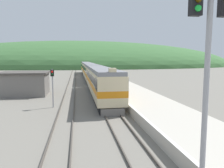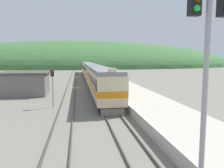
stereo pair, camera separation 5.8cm
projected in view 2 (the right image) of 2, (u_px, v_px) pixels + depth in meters
name	position (u px, v px, depth m)	size (l,w,h in m)	color
track_main	(87.00, 75.00, 71.13)	(1.52, 180.00, 0.16)	#4C443D
track_siding	(74.00, 75.00, 70.45)	(1.52, 180.00, 0.16)	#4C443D
platform	(109.00, 79.00, 52.14)	(5.31, 140.00, 0.90)	#BCB5A5
distant_hills	(82.00, 66.00, 149.06)	(215.05, 96.77, 33.87)	#3D6B38
station_shed	(25.00, 83.00, 32.06)	(6.96, 5.95, 3.40)	slate
express_train_lead_car	(101.00, 81.00, 30.12)	(2.90, 21.58, 4.48)	black
carriage_second	(91.00, 72.00, 52.66)	(2.89, 22.14, 4.12)	black
carriage_third	(87.00, 68.00, 75.24)	(2.89, 22.14, 4.12)	black
signal_mast_main	(208.00, 46.00, 7.65)	(2.20, 0.42, 8.82)	#9E9EA3
signal_post_siding	(52.00, 80.00, 23.62)	(0.36, 0.42, 4.21)	#9E9EA3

